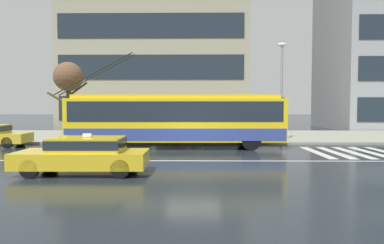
% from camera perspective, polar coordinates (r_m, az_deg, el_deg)
% --- Properties ---
extents(ground_plane, '(160.00, 160.00, 0.00)m').
position_cam_1_polar(ground_plane, '(15.76, 0.21, -5.84)').
color(ground_plane, '#1F262C').
extents(sidewalk_slab, '(80.00, 10.00, 0.14)m').
position_cam_1_polar(sidewalk_slab, '(25.67, 0.42, -2.37)').
color(sidewalk_slab, gray).
rests_on(sidewalk_slab, ground_plane).
extents(crosswalk_stripe_edge_near, '(0.44, 4.40, 0.01)m').
position_cam_1_polar(crosswalk_stripe_edge_near, '(18.27, 20.21, -4.81)').
color(crosswalk_stripe_edge_near, beige).
rests_on(crosswalk_stripe_edge_near, ground_plane).
extents(crosswalk_stripe_inner_a, '(0.44, 4.40, 0.01)m').
position_cam_1_polar(crosswalk_stripe_inner_a, '(18.59, 22.84, -4.73)').
color(crosswalk_stripe_inner_a, beige).
rests_on(crosswalk_stripe_inner_a, ground_plane).
extents(crosswalk_stripe_center, '(0.44, 4.40, 0.01)m').
position_cam_1_polar(crosswalk_stripe_center, '(18.95, 25.37, -4.64)').
color(crosswalk_stripe_center, beige).
rests_on(crosswalk_stripe_center, ground_plane).
extents(crosswalk_stripe_inner_b, '(0.44, 4.40, 0.01)m').
position_cam_1_polar(crosswalk_stripe_inner_b, '(19.34, 27.80, -4.55)').
color(crosswalk_stripe_inner_b, beige).
rests_on(crosswalk_stripe_inner_b, ground_plane).
extents(lane_centre_line, '(72.00, 0.14, 0.01)m').
position_cam_1_polar(lane_centre_line, '(14.58, 0.17, -6.52)').
color(lane_centre_line, silver).
rests_on(lane_centre_line, ground_plane).
extents(trolleybus, '(12.65, 2.66, 5.29)m').
position_cam_1_polar(trolleybus, '(19.01, -2.61, 0.54)').
color(trolleybus, yellow).
rests_on(trolleybus, ground_plane).
extents(taxi_oncoming_near, '(4.48, 1.78, 1.39)m').
position_cam_1_polar(taxi_oncoming_near, '(12.36, -17.62, -5.04)').
color(taxi_oncoming_near, gold).
rests_on(taxi_oncoming_near, ground_plane).
extents(bus_shelter, '(4.13, 1.90, 2.52)m').
position_cam_1_polar(bus_shelter, '(22.44, -2.47, 2.00)').
color(bus_shelter, gray).
rests_on(bus_shelter, sidewalk_slab).
extents(pedestrian_at_shelter, '(1.33, 1.33, 1.96)m').
position_cam_1_polar(pedestrian_at_shelter, '(22.14, -0.18, 1.14)').
color(pedestrian_at_shelter, brown).
rests_on(pedestrian_at_shelter, sidewalk_slab).
extents(pedestrian_approaching_curb, '(1.17, 1.17, 1.96)m').
position_cam_1_polar(pedestrian_approaching_curb, '(23.33, -4.22, 1.20)').
color(pedestrian_approaching_curb, black).
rests_on(pedestrian_approaching_curb, sidewalk_slab).
extents(street_lamp, '(0.60, 0.32, 6.19)m').
position_cam_1_polar(street_lamp, '(22.36, 14.82, 6.44)').
color(street_lamp, gray).
rests_on(street_lamp, sidewalk_slab).
extents(street_tree_bare, '(2.43, 2.10, 5.07)m').
position_cam_1_polar(street_tree_bare, '(23.73, -20.05, 6.88)').
color(street_tree_bare, '#4E4029').
rests_on(street_tree_bare, sidewalk_slab).
extents(office_tower_corner_left, '(19.02, 14.63, 23.79)m').
position_cam_1_polar(office_tower_corner_left, '(40.73, -5.58, 16.27)').
color(office_tower_corner_left, gray).
rests_on(office_tower_corner_left, ground_plane).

